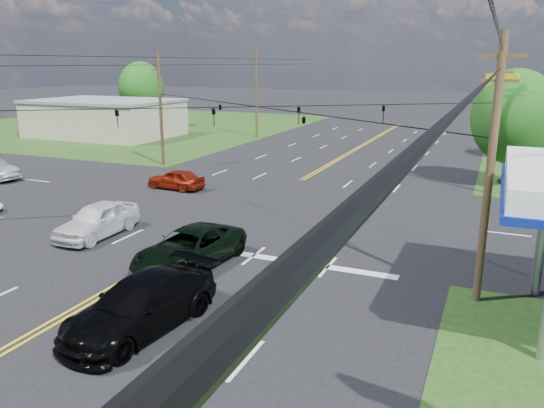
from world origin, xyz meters
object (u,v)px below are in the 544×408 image
at_px(pole_se, 490,170).
at_px(pole_left_far, 256,93).
at_px(pole_ne, 498,120).
at_px(tree_far_l, 141,88).
at_px(pole_right_far, 501,98).
at_px(tree_right_b, 543,113).
at_px(suv_black, 141,304).
at_px(pickup_dkgreen, 190,248).
at_px(pickup_white, 97,220).
at_px(retail_nw, 105,119).
at_px(tree_right_a, 514,117).
at_px(pole_nw, 161,107).

xyz_separation_m(pole_se, pole_left_far, (-26.00, 37.00, 0.25)).
relative_size(pole_ne, tree_far_l, 1.09).
height_order(pole_left_far, pole_right_far, same).
relative_size(pole_right_far, tree_right_b, 1.41).
height_order(pole_se, suv_black, pole_se).
bearing_deg(pole_left_far, pole_ne, -36.16).
relative_size(pole_se, pickup_dkgreen, 1.64).
height_order(pole_left_far, suv_black, pole_left_far).
distance_m(suv_black, pickup_white, 10.67).
height_order(retail_nw, suv_black, retail_nw).
bearing_deg(tree_far_l, pickup_dkgreen, -51.54).
xyz_separation_m(pole_se, tree_right_a, (1.00, 21.00, -0.05)).
distance_m(retail_nw, tree_far_l, 10.69).
relative_size(tree_far_l, pickup_dkgreen, 1.50).
height_order(retail_nw, pole_ne, pole_ne).
xyz_separation_m(pole_ne, tree_right_b, (3.50, 15.00, -0.70)).
relative_size(retail_nw, pickup_dkgreen, 2.76).
distance_m(retail_nw, pole_se, 53.09).
bearing_deg(pickup_dkgreen, pole_se, 9.60).
relative_size(tree_right_a, pickup_dkgreen, 1.41).
height_order(tree_right_a, suv_black, tree_right_a).
bearing_deg(tree_right_a, pole_right_far, 93.58).
height_order(pole_left_far, tree_right_b, pole_left_far).
height_order(pole_nw, pickup_white, pole_nw).
relative_size(retail_nw, pole_right_far, 1.60).
bearing_deg(tree_far_l, tree_right_b, -9.37).
bearing_deg(tree_right_a, pickup_dkgreen, -119.45).
xyz_separation_m(pole_left_far, tree_far_l, (-19.00, 4.00, 0.03)).
bearing_deg(retail_nw, pickup_dkgreen, -45.60).
height_order(pole_left_far, pickup_dkgreen, pole_left_far).
relative_size(pole_se, tree_right_a, 1.16).
bearing_deg(suv_black, pole_left_far, 118.11).
bearing_deg(retail_nw, pickup_white, -50.58).
xyz_separation_m(tree_right_b, pickup_dkgreen, (-15.01, -34.15, -3.41)).
height_order(pole_ne, tree_right_b, pole_ne).
bearing_deg(pole_ne, tree_right_b, 76.87).
bearing_deg(retail_nw, pole_right_far, 7.94).
height_order(retail_nw, tree_right_a, tree_right_a).
distance_m(pole_nw, pole_ne, 26.00).
bearing_deg(pickup_white, tree_far_l, 122.72).
relative_size(pole_ne, pickup_dkgreen, 1.64).
bearing_deg(tree_right_b, pickup_white, -123.47).
bearing_deg(pole_right_far, pickup_white, -116.23).
xyz_separation_m(retail_nw, tree_right_b, (46.50, 2.00, 2.22)).
distance_m(pole_nw, tree_right_a, 27.17).
bearing_deg(pole_nw, pickup_white, -65.27).
height_order(tree_right_a, tree_far_l, tree_far_l).
bearing_deg(pickup_white, retail_nw, 128.39).
bearing_deg(pickup_white, pole_right_far, 62.74).
xyz_separation_m(pole_left_far, pickup_dkgreen, (14.49, -38.15, -4.36)).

